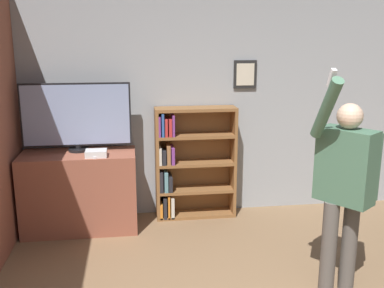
{
  "coord_description": "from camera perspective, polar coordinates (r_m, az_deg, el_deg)",
  "views": [
    {
      "loc": [
        -0.75,
        -2.18,
        2.14
      ],
      "look_at": [
        -0.2,
        1.83,
        1.15
      ],
      "focal_mm": 42.0,
      "sensor_mm": 36.0,
      "label": 1
    }
  ],
  "objects": [
    {
      "name": "television",
      "position": [
        5.07,
        -14.46,
        3.43
      ],
      "size": [
        1.18,
        0.22,
        0.76
      ],
      "color": "black",
      "rests_on": "tv_ledge"
    },
    {
      "name": "wall_back",
      "position": [
        5.36,
        0.36,
        5.23
      ],
      "size": [
        6.01,
        0.09,
        2.7
      ],
      "color": "#9EA3A8",
      "rests_on": "ground_plane"
    },
    {
      "name": "person",
      "position": [
        3.85,
        18.82,
        -4.54
      ],
      "size": [
        0.59,
        0.55,
        1.91
      ],
      "rotation": [
        0.0,
        0.0,
        -0.93
      ],
      "color": "#56514C",
      "rests_on": "ground_plane"
    },
    {
      "name": "tv_ledge",
      "position": [
        5.18,
        -14.03,
        -5.87
      ],
      "size": [
        1.24,
        0.57,
        0.88
      ],
      "color": "#93513D",
      "rests_on": "ground_plane"
    },
    {
      "name": "remote_loose",
      "position": [
        4.84,
        -12.19,
        -1.54
      ],
      "size": [
        0.04,
        0.14,
        0.02
      ],
      "color": "white",
      "rests_on": "tv_ledge"
    },
    {
      "name": "bookshelf",
      "position": [
        5.32,
        -0.48,
        -2.48
      ],
      "size": [
        0.95,
        0.28,
        1.33
      ],
      "color": "brown",
      "rests_on": "ground_plane"
    },
    {
      "name": "game_console",
      "position": [
        4.86,
        -12.07,
        -1.17
      ],
      "size": [
        0.22,
        0.17,
        0.07
      ],
      "color": "white",
      "rests_on": "tv_ledge"
    }
  ]
}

